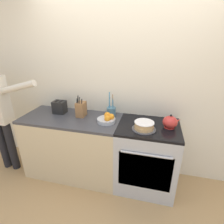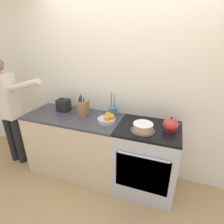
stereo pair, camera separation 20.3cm
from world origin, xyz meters
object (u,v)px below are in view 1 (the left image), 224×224
(tea_kettle, at_px, (170,122))
(fruit_bowl, at_px, (107,119))
(layer_cake, at_px, (144,126))
(stove_range, at_px, (146,157))
(toaster, at_px, (60,107))
(utensil_crock, at_px, (111,111))
(knife_block, at_px, (81,109))

(tea_kettle, height_order, fruit_bowl, tea_kettle)
(layer_cake, height_order, fruit_bowl, fruit_bowl)
(stove_range, height_order, layer_cake, layer_cake)
(toaster, bearing_deg, stove_range, -4.93)
(stove_range, bearing_deg, toaster, 175.07)
(stove_range, distance_m, fruit_bowl, 0.73)
(layer_cake, distance_m, tea_kettle, 0.32)
(tea_kettle, distance_m, utensil_crock, 0.78)
(fruit_bowl, relative_size, toaster, 1.26)
(knife_block, bearing_deg, toaster, 174.96)
(tea_kettle, height_order, toaster, toaster)
(utensil_crock, bearing_deg, toaster, -174.19)
(tea_kettle, relative_size, utensil_crock, 0.63)
(layer_cake, distance_m, utensil_crock, 0.55)
(stove_range, relative_size, tea_kettle, 4.33)
(toaster, bearing_deg, fruit_bowl, -9.74)
(layer_cake, bearing_deg, tea_kettle, 22.24)
(toaster, bearing_deg, layer_cake, -9.99)
(utensil_crock, bearing_deg, knife_block, -165.13)
(stove_range, distance_m, knife_block, 1.08)
(utensil_crock, distance_m, fruit_bowl, 0.20)
(tea_kettle, bearing_deg, toaster, 176.51)
(fruit_bowl, bearing_deg, knife_block, 166.29)
(knife_block, height_order, toaster, knife_block)
(stove_range, xyz_separation_m, utensil_crock, (-0.52, 0.18, 0.53))
(knife_block, bearing_deg, utensil_crock, 14.87)
(tea_kettle, height_order, utensil_crock, utensil_crock)
(stove_range, height_order, fruit_bowl, fruit_bowl)
(fruit_bowl, bearing_deg, utensil_crock, 89.20)
(layer_cake, relative_size, toaster, 1.51)
(stove_range, distance_m, layer_cake, 0.52)
(toaster, bearing_deg, tea_kettle, -3.49)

